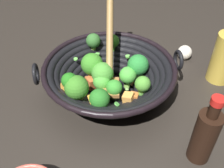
% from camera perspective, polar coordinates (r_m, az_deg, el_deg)
% --- Properties ---
extents(ground_plane, '(4.00, 4.00, 0.00)m').
position_cam_1_polar(ground_plane, '(0.71, -0.52, -1.96)').
color(ground_plane, '#28231E').
extents(wok, '(0.34, 0.35, 0.25)m').
position_cam_1_polar(wok, '(0.66, -0.70, 1.97)').
color(wok, black).
rests_on(wok, ground).
extents(soy_sauce_bottle, '(0.05, 0.05, 0.17)m').
position_cam_1_polar(soy_sauce_bottle, '(0.55, 19.77, -10.60)').
color(soy_sauce_bottle, black).
rests_on(soy_sauce_bottle, ground).
extents(garlic_bulb, '(0.05, 0.05, 0.05)m').
position_cam_1_polar(garlic_bulb, '(0.85, 15.72, 6.72)').
color(garlic_bulb, silver).
rests_on(garlic_bulb, ground).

